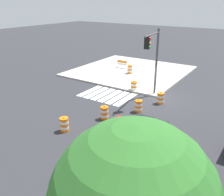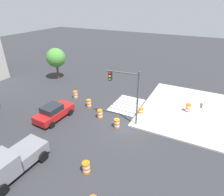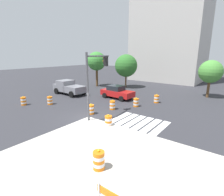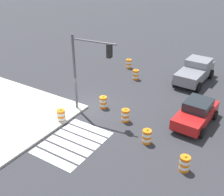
{
  "view_description": "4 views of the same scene",
  "coord_description": "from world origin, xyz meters",
  "px_view_note": "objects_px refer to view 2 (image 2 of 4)",
  "views": [
    {
      "loc": [
        -7.22,
        18.07,
        7.69
      ],
      "look_at": [
        2.42,
        3.39,
        0.62
      ],
      "focal_mm": 38.89,
      "sensor_mm": 36.0,
      "label": 1
    },
    {
      "loc": [
        -14.5,
        -5.61,
        11.12
      ],
      "look_at": [
        2.22,
        2.91,
        1.48
      ],
      "focal_mm": 30.47,
      "sensor_mm": 36.0,
      "label": 2
    },
    {
      "loc": [
        10.31,
        -10.23,
        5.48
      ],
      "look_at": [
        0.2,
        3.15,
        1.24
      ],
      "focal_mm": 27.71,
      "sensor_mm": 36.0,
      "label": 3
    },
    {
      "loc": [
        14.49,
        11.3,
        10.46
      ],
      "look_at": [
        0.37,
        2.35,
        1.65
      ],
      "focal_mm": 44.78,
      "sensor_mm": 36.0,
      "label": 4
    }
  ],
  "objects_px": {
    "construction_barricade": "(206,103)",
    "traffic_light_pole": "(126,88)",
    "traffic_barrel_median_far": "(100,114)",
    "traffic_barrel_on_sidewalk": "(188,108)",
    "traffic_barrel_far_curb": "(141,112)",
    "street_tree_streetside_mid": "(56,58)",
    "traffic_barrel_near_corner": "(89,103)",
    "traffic_barrel_median_near": "(117,123)",
    "sports_car": "(54,112)",
    "traffic_barrel_crosswalk_end": "(86,167)",
    "pickup_truck": "(9,164)",
    "traffic_barrel_lane_center": "(75,95)"
  },
  "relations": [
    {
      "from": "traffic_barrel_lane_center",
      "to": "traffic_light_pole",
      "type": "xyz_separation_m",
      "value": [
        -2.26,
        -7.88,
        3.46
      ]
    },
    {
      "from": "traffic_barrel_far_curb",
      "to": "street_tree_streetside_mid",
      "type": "xyz_separation_m",
      "value": [
        4.46,
        15.36,
        2.89
      ]
    },
    {
      "from": "construction_barricade",
      "to": "traffic_barrel_median_far",
      "type": "bearing_deg",
      "value": 126.42
    },
    {
      "from": "traffic_barrel_far_curb",
      "to": "traffic_barrel_median_near",
      "type": "bearing_deg",
      "value": 156.67
    },
    {
      "from": "traffic_barrel_near_corner",
      "to": "construction_barricade",
      "type": "bearing_deg",
      "value": -64.4
    },
    {
      "from": "construction_barricade",
      "to": "pickup_truck",
      "type": "bearing_deg",
      "value": 144.58
    },
    {
      "from": "traffic_barrel_on_sidewalk",
      "to": "traffic_barrel_near_corner",
      "type": "bearing_deg",
      "value": 110.33
    },
    {
      "from": "sports_car",
      "to": "construction_barricade",
      "type": "xyz_separation_m",
      "value": [
        9.65,
        -14.01,
        -0.09
      ]
    },
    {
      "from": "sports_car",
      "to": "street_tree_streetside_mid",
      "type": "bearing_deg",
      "value": 39.17
    },
    {
      "from": "traffic_barrel_near_corner",
      "to": "traffic_barrel_median_near",
      "type": "xyz_separation_m",
      "value": [
        -2.18,
        -4.68,
        0.0
      ]
    },
    {
      "from": "pickup_truck",
      "to": "traffic_barrel_near_corner",
      "type": "relative_size",
      "value": 5.12
    },
    {
      "from": "traffic_barrel_median_far",
      "to": "traffic_barrel_on_sidewalk",
      "type": "distance_m",
      "value": 9.73
    },
    {
      "from": "traffic_barrel_far_curb",
      "to": "traffic_barrel_near_corner",
      "type": "bearing_deg",
      "value": 99.11
    },
    {
      "from": "traffic_barrel_lane_center",
      "to": "street_tree_streetside_mid",
      "type": "height_order",
      "value": "street_tree_streetside_mid"
    },
    {
      "from": "traffic_barrel_median_near",
      "to": "street_tree_streetside_mid",
      "type": "height_order",
      "value": "street_tree_streetside_mid"
    },
    {
      "from": "traffic_barrel_near_corner",
      "to": "traffic_barrel_crosswalk_end",
      "type": "height_order",
      "value": "same"
    },
    {
      "from": "traffic_barrel_far_curb",
      "to": "traffic_light_pole",
      "type": "bearing_deg",
      "value": 155.93
    },
    {
      "from": "traffic_barrel_median_near",
      "to": "construction_barricade",
      "type": "relative_size",
      "value": 0.78
    },
    {
      "from": "traffic_barrel_on_sidewalk",
      "to": "street_tree_streetside_mid",
      "type": "bearing_deg",
      "value": 85.54
    },
    {
      "from": "traffic_barrel_near_corner",
      "to": "traffic_barrel_lane_center",
      "type": "distance_m",
      "value": 3.0
    },
    {
      "from": "construction_barricade",
      "to": "traffic_barrel_lane_center",
      "type": "bearing_deg",
      "value": 107.45
    },
    {
      "from": "traffic_barrel_crosswalk_end",
      "to": "traffic_barrel_median_far",
      "type": "distance_m",
      "value": 7.26
    },
    {
      "from": "traffic_barrel_far_curb",
      "to": "street_tree_streetside_mid",
      "type": "height_order",
      "value": "street_tree_streetside_mid"
    },
    {
      "from": "traffic_light_pole",
      "to": "street_tree_streetside_mid",
      "type": "relative_size",
      "value": 1.14
    },
    {
      "from": "sports_car",
      "to": "street_tree_streetside_mid",
      "type": "relative_size",
      "value": 0.91
    },
    {
      "from": "traffic_barrel_on_sidewalk",
      "to": "traffic_light_pole",
      "type": "xyz_separation_m",
      "value": [
        -5.0,
        5.37,
        3.31
      ]
    },
    {
      "from": "traffic_barrel_on_sidewalk",
      "to": "traffic_light_pole",
      "type": "distance_m",
      "value": 8.05
    },
    {
      "from": "traffic_barrel_crosswalk_end",
      "to": "traffic_barrel_lane_center",
      "type": "distance_m",
      "value": 12.18
    },
    {
      "from": "traffic_barrel_far_curb",
      "to": "construction_barricade",
      "type": "height_order",
      "value": "construction_barricade"
    },
    {
      "from": "traffic_barrel_crosswalk_end",
      "to": "traffic_barrel_median_near",
      "type": "xyz_separation_m",
      "value": [
        5.96,
        0.43,
        0.0
      ]
    },
    {
      "from": "traffic_barrel_near_corner",
      "to": "traffic_barrel_far_curb",
      "type": "relative_size",
      "value": 1.0
    },
    {
      "from": "traffic_barrel_far_curb",
      "to": "traffic_light_pole",
      "type": "relative_size",
      "value": 0.19
    },
    {
      "from": "traffic_barrel_on_sidewalk",
      "to": "traffic_barrel_median_near",
      "type": "bearing_deg",
      "value": 136.28
    },
    {
      "from": "traffic_barrel_crosswalk_end",
      "to": "traffic_barrel_far_curb",
      "type": "height_order",
      "value": "same"
    },
    {
      "from": "sports_car",
      "to": "traffic_barrel_crosswalk_end",
      "type": "relative_size",
      "value": 4.3
    },
    {
      "from": "construction_barricade",
      "to": "traffic_barrel_median_near",
      "type": "bearing_deg",
      "value": 136.86
    },
    {
      "from": "traffic_barrel_median_near",
      "to": "construction_barricade",
      "type": "bearing_deg",
      "value": -43.14
    },
    {
      "from": "pickup_truck",
      "to": "construction_barricade",
      "type": "bearing_deg",
      "value": -35.42
    },
    {
      "from": "traffic_barrel_crosswalk_end",
      "to": "traffic_barrel_on_sidewalk",
      "type": "relative_size",
      "value": 1.0
    },
    {
      "from": "traffic_light_pole",
      "to": "street_tree_streetside_mid",
      "type": "xyz_separation_m",
      "value": [
        6.55,
        14.43,
        -0.57
      ]
    },
    {
      "from": "traffic_barrel_crosswalk_end",
      "to": "construction_barricade",
      "type": "bearing_deg",
      "value": -26.89
    },
    {
      "from": "traffic_barrel_near_corner",
      "to": "construction_barricade",
      "type": "xyz_separation_m",
      "value": [
        5.85,
        -12.21,
        0.27
      ]
    },
    {
      "from": "pickup_truck",
      "to": "traffic_barrel_median_near",
      "type": "height_order",
      "value": "pickup_truck"
    },
    {
      "from": "traffic_barrel_near_corner",
      "to": "traffic_barrel_crosswalk_end",
      "type": "relative_size",
      "value": 1.0
    },
    {
      "from": "traffic_barrel_far_curb",
      "to": "traffic_barrel_median_far",
      "type": "bearing_deg",
      "value": 122.97
    },
    {
      "from": "traffic_barrel_on_sidewalk",
      "to": "pickup_truck",
      "type": "bearing_deg",
      "value": 145.44
    },
    {
      "from": "sports_car",
      "to": "traffic_barrel_median_near",
      "type": "height_order",
      "value": "sports_car"
    },
    {
      "from": "pickup_truck",
      "to": "traffic_barrel_lane_center",
      "type": "distance_m",
      "value": 12.29
    },
    {
      "from": "construction_barricade",
      "to": "traffic_light_pole",
      "type": "bearing_deg",
      "value": 134.46
    },
    {
      "from": "sports_car",
      "to": "pickup_truck",
      "type": "xyz_separation_m",
      "value": [
        -6.91,
        -2.23,
        0.16
      ]
    }
  ]
}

